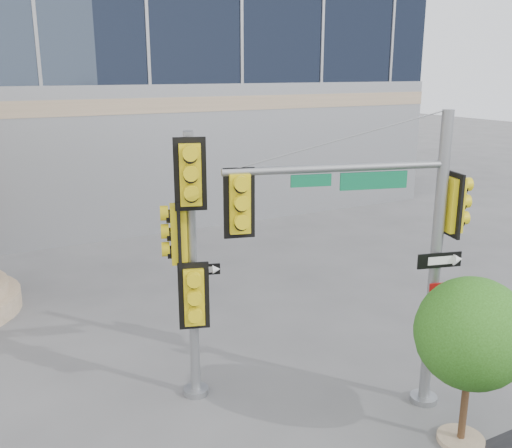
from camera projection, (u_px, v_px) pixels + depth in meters
name	position (u px, v px, depth m)	size (l,w,h in m)	color
ground	(294.00, 427.00, 10.81)	(120.00, 120.00, 0.00)	#545456
main_signal_pole	(386.00, 234.00, 10.49)	(4.45, 1.58, 5.87)	slate
secondary_signal_pole	(189.00, 249.00, 10.97)	(0.94, 0.88, 5.46)	slate
street_tree	(472.00, 337.00, 9.88)	(2.02, 1.97, 3.14)	#9D886A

